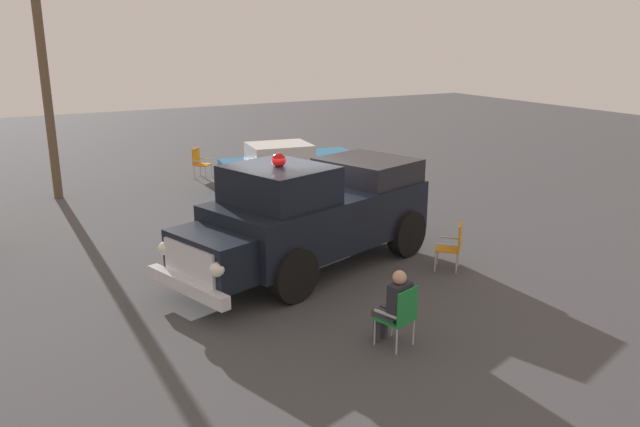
{
  "coord_description": "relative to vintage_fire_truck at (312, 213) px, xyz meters",
  "views": [
    {
      "loc": [
        -11.78,
        5.61,
        4.8
      ],
      "look_at": [
        -0.56,
        -0.48,
        1.14
      ],
      "focal_mm": 35.26,
      "sensor_mm": 36.0,
      "label": 1
    }
  ],
  "objects": [
    {
      "name": "utility_pole",
      "position": [
        8.89,
        4.04,
        2.89
      ],
      "size": [
        1.62,
        0.75,
        7.89
      ],
      "color": "brown",
      "rests_on": "ground"
    },
    {
      "name": "traffic_cone",
      "position": [
        3.53,
        1.2,
        -0.89
      ],
      "size": [
        0.4,
        0.4,
        0.64
      ],
      "color": "orange",
      "rests_on": "ground"
    },
    {
      "name": "spectator_seated",
      "position": [
        -3.71,
        0.49,
        -0.5
      ],
      "size": [
        0.62,
        0.52,
        1.29
      ],
      "color": "#383842",
      "rests_on": "ground"
    },
    {
      "name": "ground_plane",
      "position": [
        0.63,
        0.26,
        -1.2
      ],
      "size": [
        60.0,
        60.0,
        0.0
      ],
      "primitive_type": "plane",
      "color": "#424244"
    },
    {
      "name": "lawn_chair_by_car",
      "position": [
        9.54,
        -0.62,
        -0.61
      ],
      "size": [
        0.69,
        0.69,
        1.02
      ],
      "color": "#B7BABF",
      "rests_on": "ground"
    },
    {
      "name": "vintage_fire_truck",
      "position": [
        0.0,
        0.0,
        0.0
      ],
      "size": [
        3.92,
        6.33,
        2.59
      ],
      "color": "black",
      "rests_on": "ground"
    },
    {
      "name": "classic_hot_rod",
      "position": [
        6.65,
        -2.69,
        -0.45
      ],
      "size": [
        2.42,
        4.57,
        1.46
      ],
      "color": "black",
      "rests_on": "ground"
    },
    {
      "name": "lawn_chair_near_truck",
      "position": [
        -3.84,
        0.45,
        -0.61
      ],
      "size": [
        0.62,
        0.62,
        1.02
      ],
      "color": "#B7BABF",
      "rests_on": "ground"
    },
    {
      "name": "lawn_chair_spare",
      "position": [
        -1.56,
        -2.52,
        -0.61
      ],
      "size": [
        0.69,
        0.69,
        1.02
      ],
      "color": "#B7BABF",
      "rests_on": "ground"
    }
  ]
}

